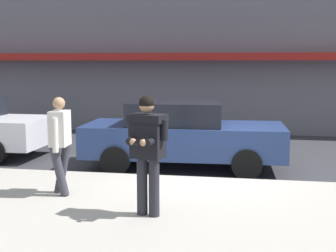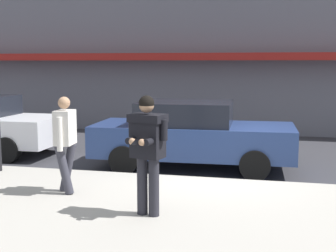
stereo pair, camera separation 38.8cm
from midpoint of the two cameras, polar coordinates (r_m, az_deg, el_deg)
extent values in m
plane|color=#333338|center=(9.66, 3.91, -6.75)|extent=(80.00, 80.00, 0.00)
cube|color=#A8A399|center=(6.86, 9.85, -12.37)|extent=(32.00, 5.30, 0.14)
cube|color=silver|center=(9.66, 9.89, -6.83)|extent=(28.00, 0.12, 0.01)
cube|color=maroon|center=(15.45, 10.16, 8.34)|extent=(26.60, 0.70, 0.24)
cylinder|color=black|center=(13.33, -17.48, -1.64)|extent=(0.64, 0.22, 0.64)
cube|color=navy|center=(10.67, 0.91, -1.66)|extent=(4.57, 2.01, 0.70)
cube|color=black|center=(10.61, -0.05, 1.62)|extent=(2.14, 1.72, 0.52)
cylinder|color=black|center=(11.51, 8.33, -2.81)|extent=(0.65, 0.25, 0.64)
cylinder|color=black|center=(9.83, 8.46, -4.64)|extent=(0.65, 0.25, 0.64)
cylinder|color=black|center=(11.80, -5.36, -2.50)|extent=(0.65, 0.25, 0.64)
cylinder|color=black|center=(10.17, -7.51, -4.21)|extent=(0.65, 0.25, 0.64)
cylinder|color=#23232B|center=(7.00, -3.31, -7.49)|extent=(0.16, 0.16, 0.88)
cylinder|color=#23232B|center=(7.09, -4.75, -7.30)|extent=(0.16, 0.16, 0.88)
cube|color=black|center=(6.88, -4.09, -1.28)|extent=(0.52, 0.41, 0.64)
cube|color=black|center=(6.85, -4.11, 0.95)|extent=(0.59, 0.46, 0.12)
cylinder|color=black|center=(6.74, -2.09, -0.51)|extent=(0.11, 0.11, 0.30)
cylinder|color=black|center=(6.68, -3.64, -1.90)|extent=(0.17, 0.32, 0.10)
sphere|color=tan|center=(6.59, -4.74, -2.04)|extent=(0.10, 0.10, 0.10)
cylinder|color=black|center=(7.00, -6.03, -0.24)|extent=(0.11, 0.11, 0.30)
cylinder|color=black|center=(6.83, -5.83, -1.72)|extent=(0.17, 0.32, 0.10)
sphere|color=tan|center=(6.67, -5.95, -1.94)|extent=(0.10, 0.10, 0.10)
cube|color=black|center=(6.60, -5.52, -2.04)|extent=(0.11, 0.16, 0.07)
sphere|color=tan|center=(6.80, -4.25, 2.51)|extent=(0.22, 0.22, 0.22)
sphere|color=black|center=(6.80, -4.26, 2.77)|extent=(0.23, 0.23, 0.23)
cylinder|color=#33333D|center=(8.46, -14.02, -5.10)|extent=(0.34, 0.18, 0.87)
cylinder|color=#33333D|center=(8.29, -14.43, -5.37)|extent=(0.34, 0.18, 0.87)
cube|color=silver|center=(8.24, -14.39, -0.28)|extent=(0.31, 0.44, 0.60)
cylinder|color=silver|center=(8.49, -13.81, -0.58)|extent=(0.10, 0.10, 0.58)
cylinder|color=silver|center=(8.02, -14.97, -1.10)|extent=(0.10, 0.10, 0.58)
sphere|color=tan|center=(8.20, -14.49, 2.70)|extent=(0.21, 0.21, 0.21)
camera|label=1|loc=(0.19, -91.61, -0.22)|focal=50.00mm
camera|label=2|loc=(0.19, 88.39, 0.22)|focal=50.00mm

